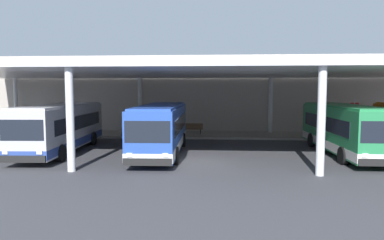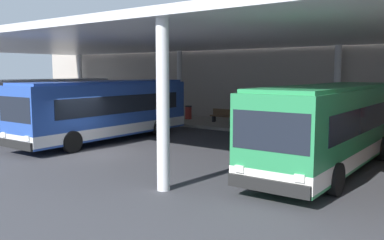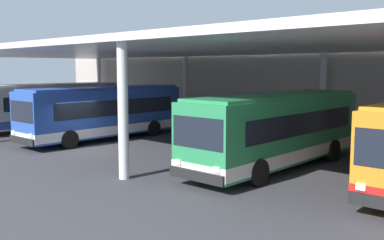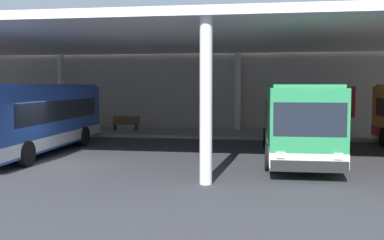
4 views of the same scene
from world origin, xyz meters
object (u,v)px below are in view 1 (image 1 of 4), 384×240
object	(u,v)px
bus_nearest_bay	(61,127)
trash_bin	(158,128)
bus_middle_bay	(344,129)
bus_second_bay	(161,128)
banner_sign	(354,115)
bench_waiting	(193,128)

from	to	relation	value
bus_nearest_bay	trash_bin	distance (m)	10.44
bus_middle_bay	bus_second_bay	bearing A→B (deg)	-176.56
bus_nearest_bay	banner_sign	bearing A→B (deg)	20.07
bus_nearest_bay	bus_middle_bay	world-z (taller)	same
bench_waiting	banner_sign	xyz separation A→B (m)	(13.76, -0.88, 1.32)
trash_bin	bus_nearest_bay	bearing A→B (deg)	-118.62
bus_nearest_bay	bus_second_bay	bearing A→B (deg)	-2.22
bus_middle_bay	trash_bin	bearing A→B (deg)	147.23
bus_middle_bay	trash_bin	distance (m)	16.07
bench_waiting	trash_bin	world-z (taller)	trash_bin
trash_bin	bus_second_bay	bearing A→B (deg)	-79.30
bus_nearest_bay	bus_second_bay	distance (m)	6.76
bus_nearest_bay	trash_bin	size ratio (longest dim) A/B	10.86
bus_second_bay	bench_waiting	distance (m)	9.31
bus_middle_bay	banner_sign	distance (m)	8.33
bench_waiting	bus_nearest_bay	bearing A→B (deg)	-132.58
bus_second_bay	trash_bin	xyz separation A→B (m)	(-1.77, 9.39, -0.98)
bus_nearest_bay	banner_sign	distance (m)	23.34
bus_middle_bay	bench_waiting	world-z (taller)	bus_middle_bay
bus_nearest_bay	banner_sign	world-z (taller)	banner_sign
bus_nearest_bay	bench_waiting	bearing A→B (deg)	47.42
bus_second_bay	bus_middle_bay	bearing A→B (deg)	3.44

